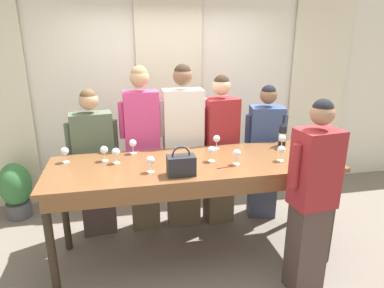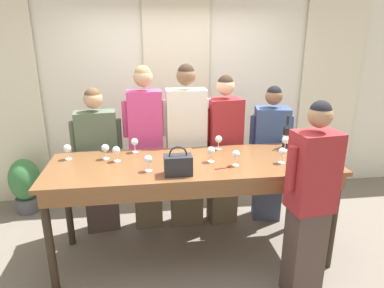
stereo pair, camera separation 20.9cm
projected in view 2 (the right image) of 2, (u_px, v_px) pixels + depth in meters
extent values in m
plane|color=#70665B|center=(193.00, 254.00, 3.54)|extent=(18.00, 18.00, 0.00)
cube|color=silver|center=(177.00, 94.00, 4.60)|extent=(12.00, 0.06, 2.80)
cube|color=beige|center=(6.00, 103.00, 4.28)|extent=(0.85, 0.03, 2.69)
cube|color=beige|center=(177.00, 99.00, 4.56)|extent=(0.85, 0.03, 2.69)
cube|color=beige|center=(329.00, 95.00, 4.84)|extent=(0.85, 0.03, 2.69)
cube|color=brown|center=(193.00, 164.00, 3.23)|extent=(2.70, 0.88, 0.04)
cube|color=brown|center=(200.00, 191.00, 2.85)|extent=(2.59, 0.03, 0.12)
cylinder|color=#2D2319|center=(50.00, 244.00, 2.88)|extent=(0.07, 0.07, 0.98)
cylinder|color=#2D2319|center=(333.00, 222.00, 3.21)|extent=(0.07, 0.07, 0.98)
cylinder|color=#2D2319|center=(68.00, 203.00, 3.57)|extent=(0.07, 0.07, 0.98)
cylinder|color=#2D2319|center=(299.00, 188.00, 3.90)|extent=(0.07, 0.07, 0.98)
cylinder|color=black|center=(286.00, 138.00, 3.60)|extent=(0.08, 0.08, 0.22)
cone|color=black|center=(287.00, 126.00, 3.56)|extent=(0.08, 0.08, 0.04)
cylinder|color=black|center=(288.00, 120.00, 3.54)|extent=(0.03, 0.03, 0.09)
cylinder|color=beige|center=(286.00, 139.00, 3.60)|extent=(0.08, 0.08, 0.09)
cube|color=#232328|center=(178.00, 165.00, 2.92)|extent=(0.24, 0.14, 0.17)
torus|color=#232328|center=(178.00, 155.00, 2.89)|extent=(0.16, 0.01, 0.16)
cylinder|color=white|center=(305.00, 160.00, 3.27)|extent=(0.07, 0.07, 0.00)
cylinder|color=white|center=(306.00, 156.00, 3.25)|extent=(0.01, 0.01, 0.08)
sphere|color=white|center=(306.00, 149.00, 3.23)|extent=(0.07, 0.07, 0.07)
sphere|color=beige|center=(306.00, 150.00, 3.24)|extent=(0.05, 0.05, 0.05)
cylinder|color=white|center=(218.00, 149.00, 3.57)|extent=(0.07, 0.07, 0.00)
cylinder|color=white|center=(218.00, 145.00, 3.56)|extent=(0.01, 0.01, 0.08)
sphere|color=white|center=(219.00, 139.00, 3.54)|extent=(0.07, 0.07, 0.07)
cylinder|color=white|center=(236.00, 165.00, 3.14)|extent=(0.07, 0.07, 0.00)
cylinder|color=white|center=(236.00, 161.00, 3.13)|extent=(0.01, 0.01, 0.08)
sphere|color=white|center=(236.00, 154.00, 3.10)|extent=(0.07, 0.07, 0.07)
sphere|color=beige|center=(236.00, 155.00, 3.11)|extent=(0.05, 0.05, 0.05)
cylinder|color=white|center=(305.00, 147.00, 3.64)|extent=(0.07, 0.07, 0.00)
cylinder|color=white|center=(306.00, 144.00, 3.62)|extent=(0.01, 0.01, 0.08)
sphere|color=white|center=(306.00, 137.00, 3.60)|extent=(0.07, 0.07, 0.07)
cylinder|color=white|center=(149.00, 171.00, 3.01)|extent=(0.07, 0.07, 0.00)
cylinder|color=white|center=(148.00, 167.00, 3.00)|extent=(0.01, 0.01, 0.08)
sphere|color=white|center=(148.00, 159.00, 2.98)|extent=(0.07, 0.07, 0.07)
sphere|color=beige|center=(148.00, 160.00, 2.98)|extent=(0.05, 0.05, 0.05)
cylinder|color=white|center=(135.00, 152.00, 3.49)|extent=(0.07, 0.07, 0.00)
cylinder|color=white|center=(135.00, 148.00, 3.47)|extent=(0.01, 0.01, 0.08)
sphere|color=white|center=(135.00, 142.00, 3.45)|extent=(0.07, 0.07, 0.07)
sphere|color=beige|center=(135.00, 143.00, 3.46)|extent=(0.05, 0.05, 0.05)
cylinder|color=white|center=(211.00, 161.00, 3.23)|extent=(0.07, 0.07, 0.00)
cylinder|color=white|center=(211.00, 158.00, 3.22)|extent=(0.01, 0.01, 0.08)
sphere|color=white|center=(211.00, 151.00, 3.20)|extent=(0.07, 0.07, 0.07)
sphere|color=beige|center=(211.00, 152.00, 3.20)|extent=(0.05, 0.05, 0.05)
cylinder|color=white|center=(106.00, 159.00, 3.30)|extent=(0.07, 0.07, 0.00)
cylinder|color=white|center=(106.00, 155.00, 3.29)|extent=(0.01, 0.01, 0.08)
sphere|color=white|center=(105.00, 148.00, 3.27)|extent=(0.07, 0.07, 0.07)
cylinder|color=white|center=(285.00, 150.00, 3.54)|extent=(0.07, 0.07, 0.00)
cylinder|color=white|center=(285.00, 147.00, 3.53)|extent=(0.01, 0.01, 0.08)
sphere|color=white|center=(286.00, 140.00, 3.51)|extent=(0.07, 0.07, 0.07)
sphere|color=beige|center=(285.00, 141.00, 3.51)|extent=(0.05, 0.05, 0.05)
cylinder|color=white|center=(117.00, 161.00, 3.24)|extent=(0.07, 0.07, 0.00)
cylinder|color=white|center=(117.00, 157.00, 3.23)|extent=(0.01, 0.01, 0.08)
sphere|color=white|center=(116.00, 150.00, 3.21)|extent=(0.07, 0.07, 0.07)
cylinder|color=white|center=(281.00, 163.00, 3.20)|extent=(0.07, 0.07, 0.00)
cylinder|color=white|center=(282.00, 159.00, 3.19)|extent=(0.01, 0.01, 0.08)
sphere|color=white|center=(282.00, 152.00, 3.17)|extent=(0.07, 0.07, 0.07)
cylinder|color=white|center=(68.00, 159.00, 3.29)|extent=(0.07, 0.07, 0.00)
cylinder|color=white|center=(68.00, 155.00, 3.28)|extent=(0.01, 0.01, 0.08)
sphere|color=white|center=(67.00, 148.00, 3.26)|extent=(0.07, 0.07, 0.07)
cylinder|color=maroon|center=(222.00, 168.00, 3.06)|extent=(0.14, 0.04, 0.01)
cube|color=#473833|center=(102.00, 198.00, 3.89)|extent=(0.38, 0.23, 0.78)
cube|color=#4C5B47|center=(97.00, 140.00, 3.68)|extent=(0.45, 0.27, 0.62)
sphere|color=tan|center=(93.00, 99.00, 3.54)|extent=(0.20, 0.20, 0.20)
sphere|color=brown|center=(93.00, 96.00, 3.53)|extent=(0.17, 0.17, 0.17)
cylinder|color=#4C5B47|center=(119.00, 134.00, 3.72)|extent=(0.08, 0.08, 0.34)
cylinder|color=#4C5B47|center=(73.00, 137.00, 3.60)|extent=(0.08, 0.08, 0.34)
cube|color=brown|center=(148.00, 191.00, 3.94)|extent=(0.31, 0.18, 0.90)
cube|color=#C63D7A|center=(145.00, 123.00, 3.69)|extent=(0.37, 0.21, 0.71)
sphere|color=tan|center=(143.00, 77.00, 3.54)|extent=(0.20, 0.20, 0.20)
sphere|color=#93754C|center=(143.00, 74.00, 3.53)|extent=(0.18, 0.18, 0.18)
cylinder|color=#C63D7A|center=(164.00, 118.00, 3.71)|extent=(0.07, 0.07, 0.39)
cylinder|color=#C63D7A|center=(126.00, 119.00, 3.65)|extent=(0.07, 0.07, 0.39)
cube|color=brown|center=(187.00, 188.00, 4.00)|extent=(0.37, 0.20, 0.90)
cube|color=silver|center=(186.00, 122.00, 3.75)|extent=(0.43, 0.24, 0.71)
sphere|color=brown|center=(186.00, 76.00, 3.60)|extent=(0.21, 0.21, 0.21)
sphere|color=#332319|center=(186.00, 72.00, 3.59)|extent=(0.18, 0.18, 0.18)
cylinder|color=silver|center=(208.00, 116.00, 3.77)|extent=(0.07, 0.07, 0.39)
cylinder|color=silver|center=(165.00, 118.00, 3.70)|extent=(0.07, 0.07, 0.39)
cube|color=brown|center=(222.00, 188.00, 4.07)|extent=(0.35, 0.27, 0.84)
cube|color=maroon|center=(224.00, 128.00, 3.83)|extent=(0.41, 0.31, 0.66)
sphere|color=#DBAD89|center=(225.00, 86.00, 3.69)|extent=(0.20, 0.20, 0.20)
sphere|color=#332319|center=(226.00, 83.00, 3.68)|extent=(0.18, 0.18, 0.18)
cylinder|color=maroon|center=(241.00, 122.00, 3.87)|extent=(0.08, 0.08, 0.36)
cylinder|color=maroon|center=(207.00, 125.00, 3.76)|extent=(0.08, 0.08, 0.36)
cube|color=#383D51|center=(267.00, 188.00, 4.15)|extent=(0.36, 0.29, 0.77)
cube|color=#334775|center=(271.00, 134.00, 3.93)|extent=(0.43, 0.35, 0.61)
sphere|color=brown|center=(274.00, 96.00, 3.80)|extent=(0.19, 0.19, 0.19)
sphere|color=black|center=(274.00, 93.00, 3.79)|extent=(0.17, 0.17, 0.17)
cylinder|color=#334775|center=(290.00, 130.00, 3.91)|extent=(0.08, 0.08, 0.34)
cylinder|color=#334775|center=(253.00, 130.00, 3.93)|extent=(0.08, 0.08, 0.34)
cube|color=#473833|center=(304.00, 252.00, 2.90)|extent=(0.31, 0.25, 0.82)
cube|color=maroon|center=(313.00, 172.00, 2.68)|extent=(0.37, 0.29, 0.65)
sphere|color=#9E7051|center=(320.00, 115.00, 2.54)|extent=(0.19, 0.19, 0.19)
sphere|color=black|center=(321.00, 111.00, 2.53)|extent=(0.16, 0.16, 0.16)
cylinder|color=maroon|center=(292.00, 168.00, 2.61)|extent=(0.08, 0.08, 0.36)
cylinder|color=maroon|center=(335.00, 164.00, 2.71)|extent=(0.08, 0.08, 0.36)
cylinder|color=#4C4C51|center=(29.00, 204.00, 4.38)|extent=(0.29, 0.29, 0.19)
ellipsoid|color=#38753D|center=(25.00, 180.00, 4.27)|extent=(0.38, 0.38, 0.54)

